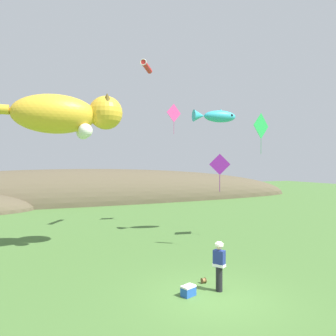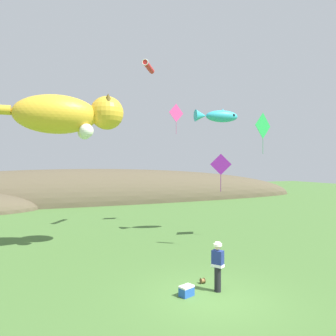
% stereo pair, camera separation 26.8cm
% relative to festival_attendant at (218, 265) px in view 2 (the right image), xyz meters
% --- Properties ---
extents(ground_plane, '(120.00, 120.00, 0.00)m').
position_rel_festival_attendant_xyz_m(ground_plane, '(-0.45, -0.39, -0.95)').
color(ground_plane, '#477033').
extents(distant_hill_ridge, '(61.80, 14.33, 8.01)m').
position_rel_festival_attendant_xyz_m(distant_hill_ridge, '(-3.86, 29.43, -0.95)').
color(distant_hill_ridge, brown).
rests_on(distant_hill_ridge, ground).
extents(festival_attendant, '(0.44, 0.49, 1.77)m').
position_rel_festival_attendant_xyz_m(festival_attendant, '(0.00, 0.00, 0.00)').
color(festival_attendant, black).
rests_on(festival_attendant, ground).
extents(kite_spool, '(0.16, 0.21, 0.21)m').
position_rel_festival_attendant_xyz_m(kite_spool, '(-0.12, 0.91, -0.85)').
color(kite_spool, olive).
rests_on(kite_spool, ground).
extents(picnic_cooler, '(0.57, 0.48, 0.36)m').
position_rel_festival_attendant_xyz_m(picnic_cooler, '(-1.21, 0.06, -0.77)').
color(picnic_cooler, blue).
rests_on(picnic_cooler, ground).
extents(kite_giant_cat, '(7.78, 2.43, 2.36)m').
position_rel_festival_attendant_xyz_m(kite_giant_cat, '(-4.48, 7.53, 6.16)').
color(kite_giant_cat, gold).
extents(kite_fish_windsock, '(2.98, 1.25, 0.89)m').
position_rel_festival_attendant_xyz_m(kite_fish_windsock, '(4.90, 8.28, 6.74)').
color(kite_fish_windsock, '#33B2CC').
extents(kite_tube_streamer, '(1.46, 2.05, 0.44)m').
position_rel_festival_attendant_xyz_m(kite_tube_streamer, '(1.13, 10.99, 10.24)').
color(kite_tube_streamer, red).
extents(kite_diamond_violet, '(0.99, 0.58, 2.04)m').
position_rel_festival_attendant_xyz_m(kite_diamond_violet, '(3.16, 4.98, 3.59)').
color(kite_diamond_violet, purple).
extents(kite_diamond_pink, '(1.34, 0.39, 2.29)m').
position_rel_festival_attendant_xyz_m(kite_diamond_pink, '(3.84, 12.48, 7.47)').
color(kite_diamond_pink, '#E53F8C').
extents(kite_diamond_green, '(1.47, 0.49, 2.44)m').
position_rel_festival_attendant_xyz_m(kite_diamond_green, '(6.46, 5.67, 5.88)').
color(kite_diamond_green, green).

